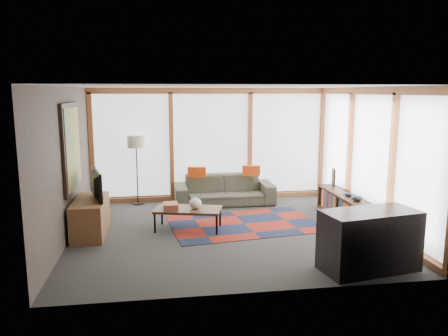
{
  "coord_description": "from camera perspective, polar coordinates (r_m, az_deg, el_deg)",
  "views": [
    {
      "loc": [
        -1.18,
        -7.57,
        2.52
      ],
      "look_at": [
        0.0,
        0.4,
        1.1
      ],
      "focal_mm": 35.0,
      "sensor_mm": 36.0,
      "label": 1
    }
  ],
  "objects": [
    {
      "name": "coffee_table",
      "position": [
        8.11,
        -4.7,
        -6.65
      ],
      "size": [
        1.31,
        0.89,
        0.4
      ],
      "primitive_type": null,
      "rotation": [
        0.0,
        0.0,
        -0.26
      ],
      "color": "#37210F",
      "rests_on": "ground"
    },
    {
      "name": "pillow_right",
      "position": [
        9.86,
        3.58,
        -0.32
      ],
      "size": [
        0.42,
        0.21,
        0.22
      ],
      "primitive_type": "cube",
      "rotation": [
        0.0,
        0.0,
        -0.24
      ],
      "color": "#DB4612",
      "rests_on": "sofa"
    },
    {
      "name": "sofa",
      "position": [
        9.87,
        0.02,
        -2.86
      ],
      "size": [
        2.23,
        0.89,
        0.65
      ],
      "primitive_type": "imported",
      "rotation": [
        0.0,
        0.0,
        0.01
      ],
      "color": "#373B2B",
      "rests_on": "ground"
    },
    {
      "name": "bowl_a",
      "position": [
        8.49,
        16.99,
        -3.82
      ],
      "size": [
        0.22,
        0.22,
        0.11
      ],
      "primitive_type": "ellipsoid",
      "rotation": [
        0.0,
        0.0,
        0.01
      ],
      "color": "black",
      "rests_on": "bookshelf"
    },
    {
      "name": "shelf_picture",
      "position": [
        9.67,
        14.11,
        -1.2
      ],
      "size": [
        0.11,
        0.29,
        0.38
      ],
      "primitive_type": "cube",
      "rotation": [
        0.0,
        0.0,
        -0.25
      ],
      "color": "black",
      "rests_on": "bookshelf"
    },
    {
      "name": "room_envelope",
      "position": [
        8.36,
        3.2,
        3.25
      ],
      "size": [
        5.52,
        5.02,
        2.62
      ],
      "color": "#3F372F",
      "rests_on": "ground"
    },
    {
      "name": "bookshelf",
      "position": [
        9.06,
        15.43,
        -4.88
      ],
      "size": [
        0.37,
        2.01,
        0.5
      ],
      "primitive_type": null,
      "color": "#37210F",
      "rests_on": "ground"
    },
    {
      "name": "television",
      "position": [
        8.0,
        -16.83,
        -2.15
      ],
      "size": [
        0.34,
        0.89,
        0.51
      ],
      "primitive_type": "imported",
      "rotation": [
        0.0,
        0.0,
        1.83
      ],
      "color": "black",
      "rests_on": "tv_console"
    },
    {
      "name": "vase",
      "position": [
        8.02,
        -3.76,
        -4.62
      ],
      "size": [
        0.28,
        0.28,
        0.2
      ],
      "primitive_type": "ellipsoid",
      "rotation": [
        0.0,
        0.0,
        0.24
      ],
      "color": "silver",
      "rests_on": "coffee_table"
    },
    {
      "name": "tv_console",
      "position": [
        8.15,
        -17.05,
        -6.12
      ],
      "size": [
        0.53,
        1.28,
        0.64
      ],
      "primitive_type": "cube",
      "color": "brown",
      "rests_on": "ground"
    },
    {
      "name": "bowl_b",
      "position": [
        8.82,
        15.96,
        -3.36
      ],
      "size": [
        0.17,
        0.17,
        0.08
      ],
      "primitive_type": "ellipsoid",
      "rotation": [
        0.0,
        0.0,
        -0.06
      ],
      "color": "black",
      "rests_on": "bookshelf"
    },
    {
      "name": "book_stack",
      "position": [
        8.04,
        -6.99,
        -4.96
      ],
      "size": [
        0.27,
        0.34,
        0.11
      ],
      "primitive_type": "cube",
      "rotation": [
        0.0,
        0.0,
        0.04
      ],
      "color": "brown",
      "rests_on": "coffee_table"
    },
    {
      "name": "pillow_left",
      "position": [
        9.68,
        -3.56,
        -0.5
      ],
      "size": [
        0.42,
        0.21,
        0.22
      ],
      "primitive_type": "cube",
      "rotation": [
        0.0,
        0.0,
        -0.24
      ],
      "color": "#DB4612",
      "rests_on": "sofa"
    },
    {
      "name": "ground",
      "position": [
        8.06,
        0.42,
        -8.21
      ],
      "size": [
        5.5,
        5.5,
        0.0
      ],
      "primitive_type": "plane",
      "color": "#2F2F2D",
      "rests_on": "ground"
    },
    {
      "name": "bar_counter",
      "position": [
        6.61,
        18.47,
        -8.97
      ],
      "size": [
        1.45,
        0.86,
        0.86
      ],
      "primitive_type": "cube",
      "rotation": [
        0.0,
        0.0,
        0.17
      ],
      "color": "black",
      "rests_on": "ground"
    },
    {
      "name": "floor_lamp",
      "position": [
        9.96,
        -11.3,
        -0.26
      ],
      "size": [
        0.39,
        0.39,
        1.56
      ],
      "primitive_type": null,
      "color": "black",
      "rests_on": "ground"
    },
    {
      "name": "rug",
      "position": [
        8.46,
        2.65,
        -7.31
      ],
      "size": [
        2.99,
        2.14,
        0.01
      ],
      "primitive_type": "cube",
      "rotation": [
        0.0,
        0.0,
        0.13
      ],
      "color": "maroon",
      "rests_on": "ground"
    }
  ]
}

